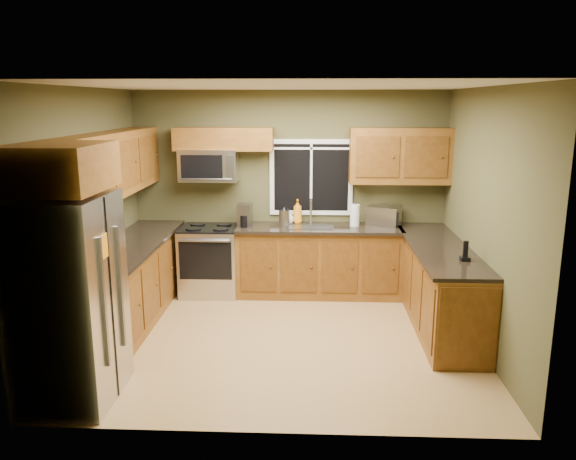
# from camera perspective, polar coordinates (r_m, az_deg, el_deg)

# --- Properties ---
(floor) EXTENTS (4.20, 4.20, 0.00)m
(floor) POSITION_cam_1_polar(r_m,az_deg,el_deg) (6.29, -0.61, -10.99)
(floor) COLOR #A07B46
(floor) RESTS_ON ground
(ceiling) EXTENTS (4.20, 4.20, 0.00)m
(ceiling) POSITION_cam_1_polar(r_m,az_deg,el_deg) (5.75, -0.67, 14.43)
(ceiling) COLOR white
(ceiling) RESTS_ON back_wall
(back_wall) EXTENTS (4.20, 0.00, 4.20)m
(back_wall) POSITION_cam_1_polar(r_m,az_deg,el_deg) (7.64, 0.10, 3.90)
(back_wall) COLOR #474425
(back_wall) RESTS_ON ground
(front_wall) EXTENTS (4.20, 0.00, 4.20)m
(front_wall) POSITION_cam_1_polar(r_m,az_deg,el_deg) (4.13, -2.00, -3.96)
(front_wall) COLOR #474425
(front_wall) RESTS_ON ground
(left_wall) EXTENTS (0.00, 3.60, 3.60)m
(left_wall) POSITION_cam_1_polar(r_m,az_deg,el_deg) (6.34, -19.95, 1.24)
(left_wall) COLOR #474425
(left_wall) RESTS_ON ground
(right_wall) EXTENTS (0.00, 3.60, 3.60)m
(right_wall) POSITION_cam_1_polar(r_m,az_deg,el_deg) (6.13, 19.38, 0.90)
(right_wall) COLOR #474425
(right_wall) RESTS_ON ground
(window) EXTENTS (1.12, 0.03, 1.02)m
(window) POSITION_cam_1_polar(r_m,az_deg,el_deg) (7.59, 2.37, 5.37)
(window) COLOR white
(window) RESTS_ON back_wall
(base_cabinets_left) EXTENTS (0.60, 2.65, 0.90)m
(base_cabinets_left) POSITION_cam_1_polar(r_m,az_deg,el_deg) (6.89, -15.58, -5.30)
(base_cabinets_left) COLOR brown
(base_cabinets_left) RESTS_ON ground
(countertop_left) EXTENTS (0.65, 2.65, 0.04)m
(countertop_left) POSITION_cam_1_polar(r_m,az_deg,el_deg) (6.75, -15.62, -1.51)
(countertop_left) COLOR black
(countertop_left) RESTS_ON base_cabinets_left
(base_cabinets_back) EXTENTS (2.17, 0.60, 0.90)m
(base_cabinets_back) POSITION_cam_1_polar(r_m,az_deg,el_deg) (7.54, 3.16, -3.26)
(base_cabinets_back) COLOR brown
(base_cabinets_back) RESTS_ON ground
(countertop_back) EXTENTS (2.17, 0.65, 0.04)m
(countertop_back) POSITION_cam_1_polar(r_m,az_deg,el_deg) (7.40, 3.21, 0.18)
(countertop_back) COLOR black
(countertop_back) RESTS_ON base_cabinets_back
(base_cabinets_peninsula) EXTENTS (0.60, 2.52, 0.90)m
(base_cabinets_peninsula) POSITION_cam_1_polar(r_m,az_deg,el_deg) (6.79, 15.08, -5.55)
(base_cabinets_peninsula) COLOR brown
(base_cabinets_peninsula) RESTS_ON ground
(countertop_peninsula) EXTENTS (0.65, 2.50, 0.04)m
(countertop_peninsula) POSITION_cam_1_polar(r_m,az_deg,el_deg) (6.66, 15.09, -1.69)
(countertop_peninsula) COLOR black
(countertop_peninsula) RESTS_ON base_cabinets_peninsula
(upper_cabinets_left) EXTENTS (0.33, 2.65, 0.72)m
(upper_cabinets_left) POSITION_cam_1_polar(r_m,az_deg,el_deg) (6.64, -17.43, 6.39)
(upper_cabinets_left) COLOR brown
(upper_cabinets_left) RESTS_ON left_wall
(upper_cabinets_back_left) EXTENTS (1.30, 0.33, 0.30)m
(upper_cabinets_back_left) POSITION_cam_1_polar(r_m,az_deg,el_deg) (7.48, -6.55, 9.17)
(upper_cabinets_back_left) COLOR brown
(upper_cabinets_back_left) RESTS_ON back_wall
(upper_cabinets_back_right) EXTENTS (1.30, 0.33, 0.72)m
(upper_cabinets_back_right) POSITION_cam_1_polar(r_m,az_deg,el_deg) (7.49, 11.29, 7.40)
(upper_cabinets_back_right) COLOR brown
(upper_cabinets_back_right) RESTS_ON back_wall
(upper_cabinet_over_fridge) EXTENTS (0.72, 0.90, 0.38)m
(upper_cabinet_over_fridge) POSITION_cam_1_polar(r_m,az_deg,el_deg) (4.92, -22.35, 5.91)
(upper_cabinet_over_fridge) COLOR brown
(upper_cabinet_over_fridge) RESTS_ON left_wall
(refrigerator) EXTENTS (0.74, 0.90, 1.80)m
(refrigerator) POSITION_cam_1_polar(r_m,az_deg,el_deg) (5.16, -21.27, -6.62)
(refrigerator) COLOR #B7B7BC
(refrigerator) RESTS_ON ground
(range) EXTENTS (0.76, 0.69, 0.94)m
(range) POSITION_cam_1_polar(r_m,az_deg,el_deg) (7.63, -7.93, -3.03)
(range) COLOR #B7B7BC
(range) RESTS_ON ground
(microwave) EXTENTS (0.76, 0.41, 0.42)m
(microwave) POSITION_cam_1_polar(r_m,az_deg,el_deg) (7.51, -8.04, 6.54)
(microwave) COLOR #B7B7BC
(microwave) RESTS_ON back_wall
(sink) EXTENTS (0.60, 0.42, 0.36)m
(sink) POSITION_cam_1_polar(r_m,az_deg,el_deg) (7.41, 2.32, 0.47)
(sink) COLOR slate
(sink) RESTS_ON countertop_back
(toaster_oven) EXTENTS (0.50, 0.46, 0.26)m
(toaster_oven) POSITION_cam_1_polar(r_m,az_deg,el_deg) (7.56, 9.72, 1.45)
(toaster_oven) COLOR #B7B7BC
(toaster_oven) RESTS_ON countertop_back
(coffee_maker) EXTENTS (0.19, 0.25, 0.30)m
(coffee_maker) POSITION_cam_1_polar(r_m,az_deg,el_deg) (7.41, -4.41, 1.45)
(coffee_maker) COLOR slate
(coffee_maker) RESTS_ON countertop_back
(kettle) EXTENTS (0.19, 0.19, 0.26)m
(kettle) POSITION_cam_1_polar(r_m,az_deg,el_deg) (7.39, -0.39, 1.31)
(kettle) COLOR #B7B7BC
(kettle) RESTS_ON countertop_back
(paper_towel_roll) EXTENTS (0.13, 0.13, 0.32)m
(paper_towel_roll) POSITION_cam_1_polar(r_m,az_deg,el_deg) (7.45, 6.80, 1.50)
(paper_towel_roll) COLOR white
(paper_towel_roll) RESTS_ON countertop_back
(soap_bottle_a) EXTENTS (0.14, 0.14, 0.32)m
(soap_bottle_a) POSITION_cam_1_polar(r_m,az_deg,el_deg) (7.58, 0.98, 1.92)
(soap_bottle_a) COLOR orange
(soap_bottle_a) RESTS_ON countertop_back
(soap_bottle_c) EXTENTS (0.17, 0.17, 0.18)m
(soap_bottle_c) POSITION_cam_1_polar(r_m,az_deg,el_deg) (7.55, 0.05, 1.31)
(soap_bottle_c) COLOR white
(soap_bottle_c) RESTS_ON countertop_back
(cordless_phone) EXTENTS (0.10, 0.10, 0.21)m
(cordless_phone) POSITION_cam_1_polar(r_m,az_deg,el_deg) (6.08, 17.56, -2.41)
(cordless_phone) COLOR black
(cordless_phone) RESTS_ON countertop_peninsula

